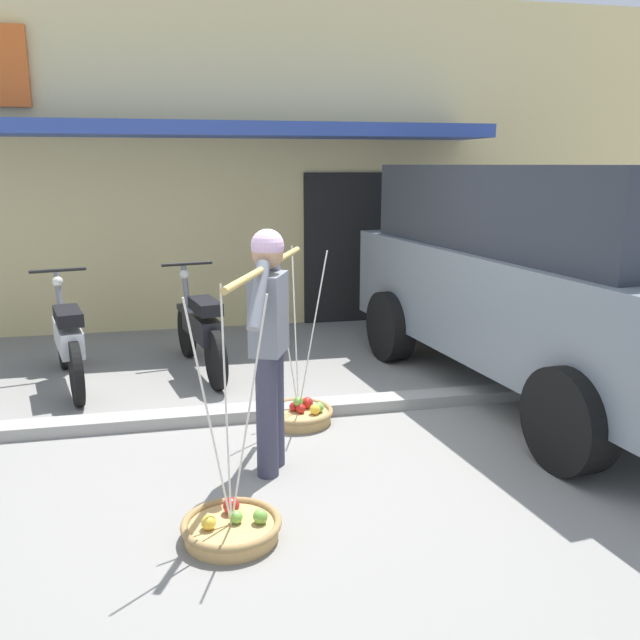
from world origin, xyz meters
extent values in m
plane|color=gray|center=(0.00, 0.00, 0.00)|extent=(90.00, 90.00, 0.00)
cube|color=gray|center=(0.00, 0.70, 0.05)|extent=(20.00, 0.24, 0.10)
cylinder|color=#38384C|center=(-0.34, -0.40, 0.43)|extent=(0.15, 0.15, 0.86)
cylinder|color=#38384C|center=(-0.27, -0.23, 0.43)|extent=(0.15, 0.15, 0.86)
cube|color=slate|center=(-0.30, -0.32, 1.13)|extent=(0.32, 0.39, 0.54)
sphere|color=tan|center=(-0.30, -0.32, 1.53)|extent=(0.21, 0.21, 0.21)
sphere|color=#D1A8CC|center=(-0.30, -0.32, 1.58)|extent=(0.22, 0.22, 0.22)
cylinder|color=slate|center=(-0.39, -0.54, 1.30)|extent=(0.21, 0.35, 0.43)
cylinder|color=slate|center=(-0.21, -0.09, 1.30)|extent=(0.21, 0.35, 0.43)
cylinder|color=tan|center=(-0.30, -0.32, 1.45)|extent=(0.74, 1.69, 0.04)
cylinder|color=tan|center=(-0.65, -1.15, 0.04)|extent=(0.54, 0.54, 0.09)
torus|color=olive|center=(-0.65, -1.15, 0.10)|extent=(0.58, 0.58, 0.05)
sphere|color=yellow|center=(-0.78, -1.18, 0.13)|extent=(0.08, 0.08, 0.08)
sphere|color=#75B545|center=(-0.62, -1.15, 0.13)|extent=(0.08, 0.08, 0.08)
sphere|color=#6FAC41|center=(-0.49, -1.18, 0.13)|extent=(0.09, 0.09, 0.09)
sphere|color=#AB1F1B|center=(-0.64, -1.03, 0.14)|extent=(0.10, 0.10, 0.10)
cylinder|color=silver|center=(-0.65, -1.03, 0.77)|extent=(0.01, 0.26, 1.36)
cylinder|color=silver|center=(-0.76, -1.22, 0.77)|extent=(0.23, 0.14, 1.36)
cylinder|color=silver|center=(-0.55, -1.22, 0.77)|extent=(0.23, 0.14, 1.36)
cylinder|color=tan|center=(0.05, 0.52, 0.04)|extent=(0.54, 0.54, 0.09)
torus|color=olive|center=(0.05, 0.52, 0.10)|extent=(0.58, 0.58, 0.05)
sphere|color=yellow|center=(0.17, 0.44, 0.13)|extent=(0.09, 0.09, 0.09)
sphere|color=red|center=(0.06, 0.49, 0.13)|extent=(0.08, 0.08, 0.08)
sphere|color=red|center=(0.14, 0.59, 0.14)|extent=(0.10, 0.10, 0.10)
sphere|color=red|center=(0.01, 0.55, 0.13)|extent=(0.08, 0.08, 0.08)
sphere|color=#79BB47|center=(0.21, 0.48, 0.13)|extent=(0.09, 0.09, 0.09)
sphere|color=#6BA63F|center=(0.05, 0.52, 0.18)|extent=(0.08, 0.08, 0.08)
cylinder|color=silver|center=(0.05, 0.65, 0.77)|extent=(0.01, 0.26, 1.36)
cylinder|color=silver|center=(-0.06, 0.46, 0.77)|extent=(0.23, 0.14, 1.36)
cylinder|color=silver|center=(0.16, 0.46, 0.77)|extent=(0.23, 0.14, 1.36)
cylinder|color=black|center=(-2.09, 2.55, 0.29)|extent=(0.21, 0.58, 0.58)
cylinder|color=black|center=(-1.80, 1.35, 0.29)|extent=(0.21, 0.58, 0.58)
cube|color=silver|center=(-2.09, 2.55, 0.55)|extent=(0.20, 0.30, 0.06)
cube|color=silver|center=(-1.93, 1.85, 0.51)|extent=(0.40, 0.92, 0.24)
cube|color=black|center=(-1.88, 1.68, 0.75)|extent=(0.34, 0.60, 0.12)
cylinder|color=slate|center=(-2.07, 2.46, 0.68)|extent=(0.13, 0.30, 0.76)
cylinder|color=black|center=(-2.05, 2.38, 1.07)|extent=(0.53, 0.16, 0.04)
sphere|color=silver|center=(-2.09, 2.53, 0.93)|extent=(0.11, 0.11, 0.11)
cylinder|color=black|center=(-0.81, 2.74, 0.29)|extent=(0.19, 0.58, 0.58)
cylinder|color=black|center=(-0.56, 1.52, 0.29)|extent=(0.19, 0.58, 0.58)
cube|color=black|center=(-0.81, 2.74, 0.55)|extent=(0.19, 0.30, 0.06)
cube|color=black|center=(-0.67, 2.03, 0.51)|extent=(0.38, 0.92, 0.24)
cube|color=black|center=(-0.63, 1.85, 0.75)|extent=(0.33, 0.59, 0.12)
cylinder|color=slate|center=(-0.79, 2.64, 0.68)|extent=(0.12, 0.30, 0.76)
cylinder|color=black|center=(-0.78, 2.56, 1.07)|extent=(0.54, 0.14, 0.04)
sphere|color=silver|center=(-0.81, 2.72, 0.93)|extent=(0.11, 0.11, 0.11)
cube|color=slate|center=(2.49, 0.79, 0.86)|extent=(2.44, 4.89, 0.96)
cube|color=#282D38|center=(2.47, 0.94, 1.72)|extent=(2.13, 3.84, 0.76)
cylinder|color=black|center=(1.71, -0.77, 0.38)|extent=(0.35, 0.79, 0.76)
cylinder|color=black|center=(3.26, 2.35, 0.38)|extent=(0.35, 0.79, 0.76)
cylinder|color=black|center=(1.37, 2.12, 0.38)|extent=(0.35, 0.79, 0.76)
cube|color=#DBC684|center=(-0.62, 6.56, 2.10)|extent=(13.00, 5.00, 4.20)
cube|color=#334CA3|center=(-0.62, 3.56, 2.50)|extent=(7.15, 1.00, 0.16)
cube|color=black|center=(1.33, 4.04, 1.00)|extent=(1.10, 0.06, 2.00)
camera|label=1|loc=(-0.89, -4.65, 2.10)|focal=37.56mm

